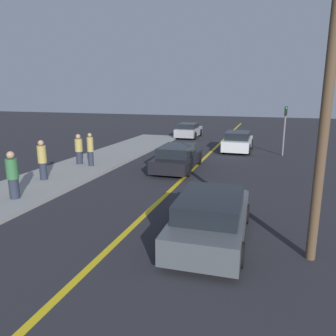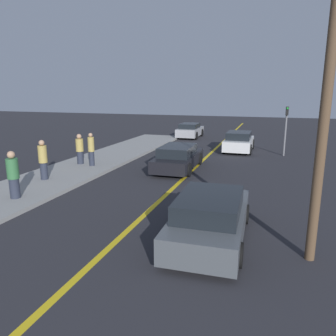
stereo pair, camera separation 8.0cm
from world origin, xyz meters
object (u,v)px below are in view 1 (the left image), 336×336
object	(u,v)px
pedestrian_far_standing	(90,149)
pedestrian_by_sign	(79,149)
pedestrian_near_curb	(13,175)
utility_pole	(323,133)
traffic_light	(285,125)
pedestrian_mid_group	(42,160)
car_far_distant	(238,142)
car_ahead_center	(178,158)
car_parked_left_lot	(189,130)
car_near_right_lane	(211,217)

from	to	relation	value
pedestrian_far_standing	pedestrian_by_sign	size ratio (longest dim) A/B	1.07
pedestrian_near_curb	utility_pole	bearing A→B (deg)	-7.05
pedestrian_near_curb	traffic_light	bearing A→B (deg)	52.37
pedestrian_mid_group	car_far_distant	bearing A→B (deg)	55.23
car_ahead_center	pedestrian_near_curb	bearing A→B (deg)	-123.51
car_parked_left_lot	traffic_light	world-z (taller)	traffic_light
car_parked_left_lot	traffic_light	xyz separation A→B (m)	(8.06, -6.65, 1.38)
car_near_right_lane	pedestrian_by_sign	size ratio (longest dim) A/B	2.72
car_near_right_lane	car_ahead_center	xyz separation A→B (m)	(-3.28, 8.04, -0.01)
car_near_right_lane	traffic_light	distance (m)	14.11
pedestrian_near_curb	pedestrian_mid_group	size ratio (longest dim) A/B	0.99
car_near_right_lane	pedestrian_far_standing	world-z (taller)	pedestrian_far_standing
pedestrian_near_curb	pedestrian_far_standing	xyz separation A→B (m)	(-0.15, 5.87, 0.00)
car_parked_left_lot	utility_pole	bearing A→B (deg)	-68.30
car_far_distant	pedestrian_by_sign	world-z (taller)	pedestrian_by_sign
car_far_distant	car_near_right_lane	bearing A→B (deg)	-86.89
pedestrian_near_curb	car_ahead_center	bearing A→B (deg)	58.05
utility_pole	car_parked_left_lot	bearing A→B (deg)	112.01
pedestrian_mid_group	traffic_light	distance (m)	14.90
pedestrian_mid_group	car_parked_left_lot	bearing A→B (deg)	81.06
pedestrian_far_standing	pedestrian_by_sign	distance (m)	0.91
pedestrian_far_standing	pedestrian_by_sign	bearing A→B (deg)	165.38
car_near_right_lane	pedestrian_mid_group	world-z (taller)	pedestrian_mid_group
pedestrian_mid_group	traffic_light	size ratio (longest dim) A/B	0.57
pedestrian_mid_group	pedestrian_by_sign	bearing A→B (deg)	94.64
car_near_right_lane	pedestrian_by_sign	world-z (taller)	pedestrian_by_sign
traffic_light	car_far_distant	bearing A→B (deg)	165.14
car_far_distant	pedestrian_mid_group	size ratio (longest dim) A/B	2.14
car_far_distant	car_parked_left_lot	size ratio (longest dim) A/B	1.01
pedestrian_far_standing	pedestrian_mid_group	bearing A→B (deg)	-100.42
car_far_distant	pedestrian_by_sign	size ratio (longest dim) A/B	2.33
traffic_light	utility_pole	bearing A→B (deg)	-88.48
car_ahead_center	pedestrian_mid_group	xyz separation A→B (m)	(-5.19, -4.48, 0.43)
pedestrian_near_curb	pedestrian_far_standing	size ratio (longest dim) A/B	1.01
car_ahead_center	traffic_light	xyz separation A→B (m)	(5.54, 5.82, 1.37)
car_parked_left_lot	pedestrian_near_curb	bearing A→B (deg)	-95.90
pedestrian_far_standing	traffic_light	size ratio (longest dim) A/B	0.56
car_ahead_center	car_parked_left_lot	world-z (taller)	car_ahead_center
pedestrian_far_standing	utility_pole	size ratio (longest dim) A/B	0.28
pedestrian_by_sign	pedestrian_far_standing	bearing A→B (deg)	-14.62
car_ahead_center	car_far_distant	size ratio (longest dim) A/B	1.20
car_ahead_center	pedestrian_far_standing	distance (m)	4.78
pedestrian_by_sign	car_near_right_lane	bearing A→B (deg)	-38.68
utility_pole	pedestrian_mid_group	bearing A→B (deg)	160.53
pedestrian_far_standing	utility_pole	xyz separation A→B (m)	(10.51, -7.15, 2.13)
car_parked_left_lot	utility_pole	xyz separation A→B (m)	(8.44, -20.88, 2.56)
car_near_right_lane	utility_pole	size ratio (longest dim) A/B	0.72
car_parked_left_lot	pedestrian_far_standing	bearing A→B (deg)	-98.89
car_parked_left_lot	utility_pole	size ratio (longest dim) A/B	0.61
car_ahead_center	pedestrian_by_sign	xyz separation A→B (m)	(-5.47, -1.03, 0.34)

